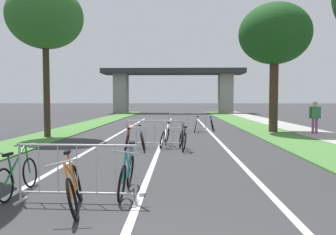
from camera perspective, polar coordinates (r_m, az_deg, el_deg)
name	(u,v)px	position (r m, az deg, el deg)	size (l,w,h in m)	color
grass_verge_left	(87,125)	(23.88, -13.76, -1.30)	(2.33, 50.24, 0.05)	#477A38
grass_verge_right	(251,126)	(23.54, 13.99, -1.36)	(2.33, 50.24, 0.05)	#477A38
sidewalk_path_right	(283,126)	(24.10, 19.15, -1.30)	(2.10, 50.24, 0.08)	#9E9B93
lane_stripe_center	(164,135)	(17.03, -0.62, -3.03)	(0.14, 29.06, 0.01)	silver
lane_stripe_right_lane	(213,135)	(17.11, 7.74, -3.03)	(0.14, 29.06, 0.01)	silver
lane_stripe_left_lane	(116,135)	(17.31, -8.88, -2.97)	(0.14, 29.06, 0.01)	silver
overpass_bridge	(173,82)	(43.97, 0.87, 6.12)	(18.39, 4.20, 5.77)	#2D2D30
tree_left_pine_near	(45,17)	(17.30, -20.29, 15.78)	(3.53, 3.53, 7.21)	#3D2D1E
tree_right_oak_mid	(275,35)	(19.46, 17.80, 13.33)	(3.87, 3.87, 7.03)	#3D2D1E
crowd_barrier_nearest	(77,174)	(6.16, -15.29, -9.33)	(2.15, 0.51, 1.05)	#ADADB2
crowd_barrier_second	(154,134)	(12.59, -2.34, -2.88)	(2.15, 0.48, 1.05)	#ADADB2
crowd_barrier_third	(188,122)	(19.27, 3.41, -0.79)	(2.16, 0.54, 1.05)	#ADADB2
bicycle_green_0	(18,176)	(7.12, -24.33, -9.11)	(0.46, 1.65, 0.94)	black
bicycle_orange_1	(74,188)	(5.83, -15.76, -11.50)	(0.58, 1.69, 0.97)	black
bicycle_white_2	(165,137)	(12.97, -0.52, -3.33)	(0.53, 1.77, 1.01)	black
bicycle_silver_4	(142,139)	(12.28, -4.41, -3.73)	(0.53, 1.77, 0.92)	black
bicycle_black_5	(183,139)	(12.10, 2.53, -3.75)	(0.50, 1.73, 1.02)	black
bicycle_purple_6	(196,126)	(18.75, 4.77, -1.42)	(0.49, 1.66, 0.92)	black
bicycle_teal_7	(127,175)	(6.58, -7.07, -9.68)	(0.47, 1.71, 0.99)	black
bicycle_red_8	(127,140)	(12.14, -6.97, -3.91)	(0.48, 1.57, 0.96)	black
bicycle_blue_9	(212,124)	(19.79, 7.55, -1.14)	(0.48, 1.65, 0.93)	black
pedestrian_pushing_bike	(315,115)	(18.60, 23.86, 0.46)	(0.62, 0.33, 1.73)	#994C8C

